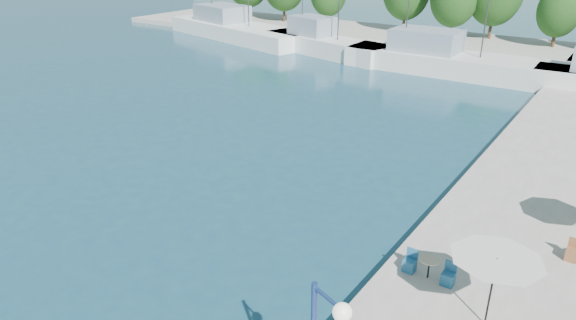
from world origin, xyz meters
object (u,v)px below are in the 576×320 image
Objects in this scene: trawler_01 at (235,29)px; umbrella_white at (496,266)px; trawler_02 at (324,44)px; trawler_03 at (451,62)px.

umbrella_white is at bearing -27.82° from trawler_01.
trawler_01 is 1.43× the size of trawler_02.
trawler_01 is 1.13× the size of trawler_03.
trawler_02 is (14.32, -2.09, 0.00)m from trawler_01.
trawler_02 and trawler_03 have the same top height.
trawler_03 is 36.00m from umbrella_white.
trawler_01 is at bearing -174.25° from trawler_02.
umbrella_white is (26.65, -34.60, 1.68)m from trawler_02.
umbrella_white is (40.96, -36.69, 1.68)m from trawler_01.
trawler_01 is at bearing 173.79° from trawler_03.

